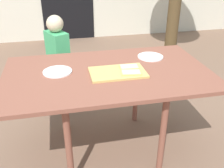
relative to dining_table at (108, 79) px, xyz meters
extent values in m
plane|color=brown|center=(0.00, 0.00, -0.64)|extent=(16.00, 16.00, 0.00)
cube|color=brown|center=(0.00, 0.00, 0.05)|extent=(1.48, 0.87, 0.03)
cylinder|color=brown|center=(-0.33, -0.33, -0.30)|extent=(0.05, 0.05, 0.67)
cylinder|color=brown|center=(0.33, -0.33, -0.30)|extent=(0.05, 0.05, 0.67)
cylinder|color=brown|center=(-0.33, 0.33, -0.30)|extent=(0.05, 0.05, 0.67)
cylinder|color=brown|center=(0.33, 0.33, -0.30)|extent=(0.05, 0.05, 0.67)
cube|color=tan|center=(0.06, -0.04, 0.07)|extent=(0.39, 0.24, 0.02)
cube|color=#E5AD5E|center=(0.16, 0.00, 0.08)|extent=(0.15, 0.10, 0.01)
cube|color=beige|center=(0.16, 0.00, 0.09)|extent=(0.13, 0.09, 0.00)
cube|color=#E5AD5E|center=(0.15, -0.09, 0.08)|extent=(0.15, 0.11, 0.01)
cube|color=beige|center=(0.15, -0.09, 0.09)|extent=(0.14, 0.09, 0.00)
cylinder|color=silver|center=(0.40, 0.20, 0.07)|extent=(0.21, 0.21, 0.01)
cylinder|color=white|center=(-0.35, 0.06, 0.07)|extent=(0.21, 0.21, 0.01)
cylinder|color=#3A3A44|center=(-0.38, 0.77, -0.42)|extent=(0.09, 0.09, 0.44)
cylinder|color=#3A3A44|center=(-0.32, 0.65, -0.42)|extent=(0.09, 0.09, 0.44)
cube|color=#3FA566|center=(-0.35, 0.71, -0.01)|extent=(0.23, 0.28, 0.37)
sphere|color=beige|center=(-0.35, 0.71, 0.25)|extent=(0.15, 0.15, 0.15)
cylinder|color=#4D3A21|center=(1.24, 1.64, 0.13)|extent=(0.17, 0.17, 1.54)
camera|label=1|loc=(-0.32, -1.64, 0.84)|focal=41.01mm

